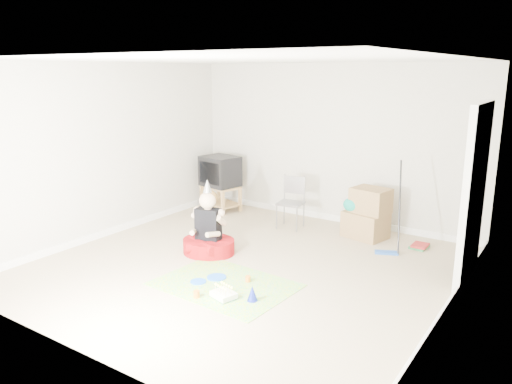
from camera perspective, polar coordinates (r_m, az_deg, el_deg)
The scene contains 16 objects.
ground at distance 6.56m, azimuth -1.23°, elevation -8.47°, with size 5.00×5.00×0.00m, color tan.
doorway_recess at distance 6.42m, azimuth 23.79°, elevation -0.54°, with size 0.02×0.90×2.05m, color black.
tv_stand at distance 9.09m, azimuth -4.07°, elevation -0.38°, with size 0.81×0.63×0.45m.
crt_tv at distance 8.99m, azimuth -4.12°, elevation 2.40°, with size 0.62×0.52×0.54m, color black.
folding_chair at distance 7.99m, azimuth 3.97°, elevation -1.29°, with size 0.43×0.42×0.84m.
cardboard_boxes at distance 7.72m, azimuth 12.55°, elevation -2.46°, with size 0.70×0.59×0.77m.
floor_mop at distance 7.13m, azimuth 14.81°, elevation -4.88°, with size 0.33×0.40×1.27m.
book_pile at distance 7.56m, azimuth 18.26°, elevation -5.90°, with size 0.24×0.30×0.06m.
seated_woman at distance 6.96m, azimuth -5.45°, elevation -5.19°, with size 0.87×0.87×1.05m.
party_mat at distance 6.04m, azimuth -3.57°, elevation -10.51°, with size 1.59×1.15×0.01m, color #FF3589.
birthday_cake at distance 5.69m, azimuth -3.72°, elevation -11.70°, with size 0.31×0.27×0.13m.
blue_plate_near at distance 6.22m, azimuth -4.53°, elevation -9.69°, with size 0.24×0.24×0.01m, color blue.
blue_plate_far at distance 6.12m, azimuth -6.62°, elevation -10.13°, with size 0.19×0.19×0.01m, color blue.
orange_cup_near at distance 6.08m, azimuth -0.92°, elevation -9.89°, with size 0.06×0.06×0.07m, color orange.
orange_cup_far at distance 5.73m, azimuth -6.80°, elevation -11.52°, with size 0.07×0.07×0.08m, color orange.
blue_party_hat at distance 5.60m, azimuth -0.42°, elevation -11.51°, with size 0.12×0.12×0.17m, color #1A29B6.
Camera 1 is at (3.49, -4.97, 2.48)m, focal length 35.00 mm.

